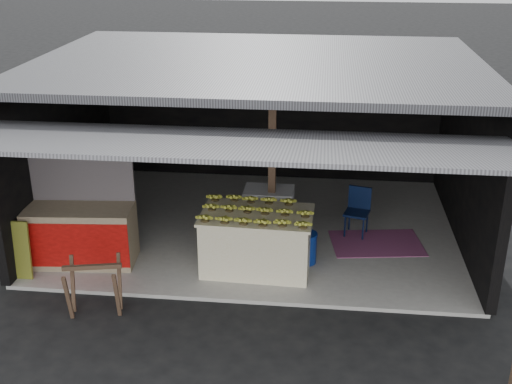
# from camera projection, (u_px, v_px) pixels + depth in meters

# --- Properties ---
(ground) EXTENTS (80.00, 80.00, 0.00)m
(ground) POSITION_uv_depth(u_px,v_px,m) (239.00, 304.00, 9.19)
(ground) COLOR black
(ground) RESTS_ON ground
(concrete_slab) EXTENTS (7.00, 5.00, 0.06)m
(concrete_slab) POSITION_uv_depth(u_px,v_px,m) (258.00, 226.00, 11.48)
(concrete_slab) COLOR gray
(concrete_slab) RESTS_ON ground
(shophouse) EXTENTS (7.40, 7.29, 3.02)m
(shophouse) POSITION_uv_depth(u_px,v_px,m) (260.00, 110.00, 10.97)
(shophouse) COLOR black
(shophouse) RESTS_ON ground
(banana_table) EXTENTS (1.73, 1.10, 0.93)m
(banana_table) POSITION_uv_depth(u_px,v_px,m) (257.00, 241.00, 9.84)
(banana_table) COLOR white
(banana_table) RESTS_ON concrete_slab
(banana_pile) EXTENTS (1.60, 1.00, 0.18)m
(banana_pile) POSITION_uv_depth(u_px,v_px,m) (257.00, 208.00, 9.63)
(banana_pile) COLOR gold
(banana_pile) RESTS_ON banana_table
(white_crate) EXTENTS (0.83, 0.57, 0.91)m
(white_crate) POSITION_uv_depth(u_px,v_px,m) (269.00, 214.00, 10.80)
(white_crate) COLOR white
(white_crate) RESTS_ON concrete_slab
(neighbor_stall) EXTENTS (1.71, 0.88, 1.70)m
(neighbor_stall) POSITION_uv_depth(u_px,v_px,m) (81.00, 232.00, 10.05)
(neighbor_stall) COLOR #998466
(neighbor_stall) RESTS_ON concrete_slab
(green_signboard) EXTENTS (0.62, 0.12, 0.92)m
(green_signboard) POSITION_uv_depth(u_px,v_px,m) (10.00, 250.00, 9.60)
(green_signboard) COLOR black
(green_signboard) RESTS_ON concrete_slab
(sawhorse) EXTENTS (0.82, 0.81, 0.78)m
(sawhorse) POSITION_uv_depth(u_px,v_px,m) (94.00, 284.00, 8.75)
(sawhorse) COLOR #523729
(sawhorse) RESTS_ON ground
(water_barrel) EXTENTS (0.33, 0.33, 0.48)m
(water_barrel) POSITION_uv_depth(u_px,v_px,m) (306.00, 249.00, 10.11)
(water_barrel) COLOR navy
(water_barrel) RESTS_ON concrete_slab
(plastic_chair) EXTENTS (0.48, 0.48, 0.83)m
(plastic_chair) POSITION_uv_depth(u_px,v_px,m) (358.00, 207.00, 10.99)
(plastic_chair) COLOR black
(plastic_chair) RESTS_ON concrete_slab
(magenta_rug) EXTENTS (1.63, 1.21, 0.01)m
(magenta_rug) POSITION_uv_depth(u_px,v_px,m) (376.00, 243.00, 10.80)
(magenta_rug) COLOR #7C1B5E
(magenta_rug) RESTS_ON concrete_slab
(picture_frames) EXTENTS (1.62, 0.04, 0.46)m
(picture_frames) POSITION_uv_depth(u_px,v_px,m) (262.00, 90.00, 12.96)
(picture_frames) COLOR black
(picture_frames) RESTS_ON shophouse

